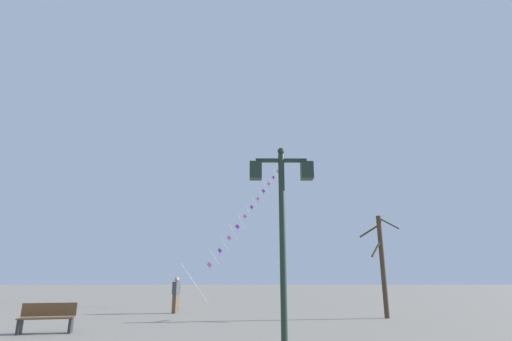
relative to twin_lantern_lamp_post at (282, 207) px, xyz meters
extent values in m
plane|color=gray|center=(-1.62, 13.31, -3.20)|extent=(160.00, 160.00, 0.00)
cylinder|color=#1E2D23|center=(0.00, 0.00, -0.98)|extent=(0.14, 0.14, 4.44)
sphere|color=#1E2D23|center=(0.00, 0.00, 1.32)|extent=(0.16, 0.16, 0.16)
cube|color=#1E2D23|center=(0.00, 0.00, 1.09)|extent=(1.19, 0.08, 0.08)
cube|color=#1E2D23|center=(-0.59, 0.00, 0.84)|extent=(0.28, 0.28, 0.40)
cube|color=beige|center=(-0.59, 0.00, 0.84)|extent=(0.19, 0.19, 0.30)
cube|color=#1E2D23|center=(0.59, 0.00, 0.84)|extent=(0.28, 0.28, 0.40)
cube|color=beige|center=(0.59, 0.00, 0.84)|extent=(0.19, 0.19, 0.30)
cylinder|color=brown|center=(-4.57, 12.65, -3.11)|extent=(0.06, 0.06, 0.18)
cylinder|color=silver|center=(-3.96, 14.10, -1.89)|extent=(1.25, 2.92, 2.27)
cylinder|color=silver|center=(-3.09, 16.16, -0.30)|extent=(0.53, 1.23, 0.96)
cylinder|color=silver|center=(-2.58, 17.37, 0.65)|extent=(0.53, 1.23, 0.96)
cylinder|color=silver|center=(-2.07, 18.58, 1.59)|extent=(0.53, 1.23, 0.96)
cylinder|color=silver|center=(-1.56, 19.79, 2.53)|extent=(0.53, 1.23, 0.96)
cylinder|color=silver|center=(-1.04, 21.00, 3.47)|extent=(0.53, 1.23, 0.96)
cylinder|color=silver|center=(-0.53, 22.21, 4.41)|extent=(0.53, 1.23, 0.96)
cylinder|color=silver|center=(-0.02, 23.42, 5.35)|extent=(0.53, 1.23, 0.96)
cylinder|color=silver|center=(0.49, 24.63, 6.30)|extent=(0.53, 1.23, 0.96)
cylinder|color=silver|center=(1.00, 25.85, 7.24)|extent=(0.53, 1.23, 0.96)
cylinder|color=silver|center=(1.51, 27.06, 8.18)|extent=(0.53, 1.23, 0.96)
cylinder|color=silver|center=(2.03, 28.27, 9.12)|extent=(0.53, 1.23, 0.96)
cube|color=pink|center=(-3.35, 15.55, -0.77)|extent=(0.35, 0.16, 0.37)
cylinder|color=pink|center=(-3.35, 15.55, -1.05)|extent=(0.03, 0.03, 0.27)
cube|color=purple|center=(-2.84, 16.76, 0.17)|extent=(0.32, 0.21, 0.37)
cylinder|color=purple|center=(-2.84, 16.76, -0.12)|extent=(0.04, 0.05, 0.30)
cube|color=pink|center=(-2.32, 17.97, 1.12)|extent=(0.35, 0.15, 0.37)
cylinder|color=pink|center=(-2.32, 17.97, 0.83)|extent=(0.02, 0.03, 0.28)
cube|color=purple|center=(-1.81, 19.18, 2.06)|extent=(0.36, 0.10, 0.37)
cylinder|color=purple|center=(-1.81, 19.18, 1.80)|extent=(0.02, 0.04, 0.21)
cube|color=pink|center=(-1.30, 20.40, 3.00)|extent=(0.35, 0.14, 0.37)
cylinder|color=pink|center=(-1.30, 20.40, 2.75)|extent=(0.03, 0.05, 0.21)
cube|color=purple|center=(-0.79, 21.61, 3.94)|extent=(0.31, 0.22, 0.37)
cylinder|color=purple|center=(-0.79, 21.61, 3.66)|extent=(0.04, 0.05, 0.26)
cube|color=pink|center=(-0.28, 22.82, 4.88)|extent=(0.30, 0.23, 0.37)
cylinder|color=pink|center=(-0.28, 22.82, 4.59)|extent=(0.05, 0.05, 0.28)
cube|color=purple|center=(0.24, 24.03, 5.83)|extent=(0.35, 0.14, 0.37)
cylinder|color=purple|center=(0.24, 24.03, 5.58)|extent=(0.03, 0.04, 0.18)
cube|color=pink|center=(0.75, 25.24, 6.77)|extent=(0.34, 0.17, 0.37)
cylinder|color=pink|center=(0.75, 25.24, 6.50)|extent=(0.03, 0.05, 0.23)
cube|color=purple|center=(1.26, 26.45, 7.71)|extent=(0.31, 0.22, 0.37)
cylinder|color=purple|center=(1.26, 26.45, 7.47)|extent=(0.04, 0.04, 0.19)
cube|color=pink|center=(1.77, 27.66, 8.65)|extent=(0.35, 0.16, 0.37)
cylinder|color=pink|center=(1.77, 27.66, 8.41)|extent=(0.03, 0.04, 0.19)
cube|color=purple|center=(2.28, 28.87, 9.59)|extent=(0.36, 0.11, 0.37)
cylinder|color=purple|center=(2.28, 28.87, 9.35)|extent=(0.02, 0.04, 0.19)
cube|color=brown|center=(-4.45, 11.13, -2.75)|extent=(0.29, 0.35, 0.90)
cube|color=#3F3F47|center=(-4.45, 11.13, -2.02)|extent=(0.35, 0.44, 0.60)
sphere|color=tan|center=(-4.45, 11.13, -1.60)|extent=(0.22, 0.22, 0.22)
cylinder|color=#3F3F47|center=(-4.38, 11.34, -1.85)|extent=(0.22, 0.40, 0.50)
cylinder|color=#423323|center=(5.07, 8.74, -1.01)|extent=(0.21, 0.21, 4.39)
cylinder|color=#423323|center=(4.76, 8.43, -0.30)|extent=(0.73, 0.73, 0.78)
cylinder|color=#423323|center=(5.47, 8.61, 0.83)|extent=(0.84, 0.35, 0.58)
cylinder|color=#423323|center=(4.72, 9.10, 0.54)|extent=(0.79, 0.80, 0.54)
cube|color=brown|center=(-7.06, 4.15, -2.75)|extent=(1.65, 0.78, 0.04)
cube|color=brown|center=(-7.11, 4.36, -2.51)|extent=(1.57, 0.41, 0.40)
cube|color=#262628|center=(-7.76, 3.99, -2.98)|extent=(0.17, 0.39, 0.45)
cube|color=#262628|center=(-6.36, 4.32, -2.98)|extent=(0.17, 0.39, 0.45)
camera|label=1|loc=(-0.64, -8.41, -1.55)|focal=26.52mm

